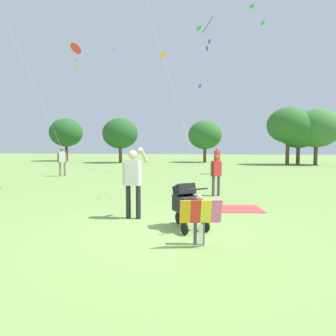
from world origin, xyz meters
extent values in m
plane|color=#75994C|center=(0.00, 0.00, 0.00)|extent=(120.00, 120.00, 0.00)
cylinder|color=brown|center=(-17.12, 27.36, 0.95)|extent=(0.36, 0.36, 1.91)
ellipsoid|color=#235623|center=(-17.12, 27.36, 3.56)|extent=(4.12, 3.71, 3.50)
cylinder|color=brown|center=(-9.20, 24.69, 0.84)|extent=(0.36, 0.36, 1.69)
ellipsoid|color=#235623|center=(-9.20, 24.69, 3.27)|extent=(3.96, 3.57, 3.37)
cylinder|color=brown|center=(0.14, 27.03, 0.81)|extent=(0.36, 0.36, 1.62)
ellipsoid|color=#2D6628|center=(0.14, 27.03, 3.15)|extent=(3.84, 3.45, 3.26)
cylinder|color=brown|center=(8.43, 23.92, 1.15)|extent=(0.36, 0.36, 2.29)
ellipsoid|color=#2D6628|center=(8.43, 23.92, 3.95)|extent=(4.14, 3.73, 3.52)
cylinder|color=brown|center=(9.49, 24.12, 0.89)|extent=(0.36, 0.36, 1.78)
ellipsoid|color=#2D6628|center=(9.49, 24.12, 3.40)|extent=(4.05, 3.64, 3.44)
cylinder|color=brown|center=(11.17, 24.20, 0.93)|extent=(0.36, 0.36, 1.86)
ellipsoid|color=#387033|center=(11.17, 24.20, 3.64)|extent=(4.46, 4.01, 3.79)
cylinder|color=#4C4C51|center=(0.78, -0.66, 0.23)|extent=(0.07, 0.07, 0.47)
cylinder|color=#4C4C51|center=(0.64, -0.69, 0.23)|extent=(0.07, 0.07, 0.47)
cube|color=black|center=(0.71, -0.68, 0.64)|extent=(0.23, 0.16, 0.35)
cylinder|color=tan|center=(0.84, -0.65, 0.62)|extent=(0.05, 0.05, 0.31)
cylinder|color=tan|center=(0.59, -0.70, 0.62)|extent=(0.05, 0.05, 0.31)
sphere|color=tan|center=(0.71, -0.68, 0.89)|extent=(0.12, 0.12, 0.12)
cube|color=pink|center=(1.03, -0.80, 0.67)|extent=(0.22, 0.19, 0.45)
cube|color=yellow|center=(0.84, -0.84, 0.67)|extent=(0.22, 0.19, 0.45)
cube|color=red|center=(0.65, -0.87, 0.67)|extent=(0.22, 0.19, 0.45)
cube|color=#F4A319|center=(0.47, -0.91, 0.67)|extent=(0.22, 0.19, 0.45)
cube|color=white|center=(0.75, -0.87, 0.26)|extent=(0.08, 0.03, 0.36)
cylinder|color=#232328|center=(-1.18, 1.03, 0.43)|extent=(0.13, 0.13, 0.86)
cylinder|color=#232328|center=(-0.91, 1.01, 0.43)|extent=(0.13, 0.13, 0.86)
cube|color=silver|center=(-1.04, 1.02, 1.18)|extent=(0.39, 0.26, 0.64)
cylinder|color=beige|center=(-1.28, 1.03, 1.14)|extent=(0.09, 0.09, 0.57)
cylinder|color=beige|center=(-0.80, 1.15, 1.62)|extent=(0.13, 0.53, 0.40)
sphere|color=beige|center=(-1.04, 1.02, 1.64)|extent=(0.22, 0.22, 0.22)
cylinder|color=black|center=(0.16, 0.68, 0.14)|extent=(0.19, 0.26, 0.28)
cylinder|color=black|center=(0.38, -0.13, 0.14)|extent=(0.19, 0.26, 0.28)
cylinder|color=black|center=(0.82, 0.16, 0.14)|extent=(0.19, 0.26, 0.28)
cube|color=black|center=(0.39, 0.33, 0.56)|extent=(0.72, 0.78, 0.36)
cube|color=black|center=(0.32, 0.44, 0.86)|extent=(0.58, 0.57, 0.35)
cylinder|color=black|center=(0.64, -0.05, 0.96)|extent=(0.42, 0.30, 0.04)
cube|color=black|center=(0.77, 3.79, 5.86)|extent=(0.36, 0.82, 0.71)
cube|color=purple|center=(0.81, 3.81, 5.31)|extent=(0.09, 0.08, 0.14)
cube|color=purple|center=(0.74, 3.81, 5.09)|extent=(0.09, 0.08, 0.14)
cylinder|color=silver|center=(-0.01, 2.48, 2.85)|extent=(1.57, 2.63, 5.70)
cone|color=red|center=(-4.79, 5.64, 5.98)|extent=(0.64, 0.58, 0.37)
cube|color=#F4A319|center=(-4.80, 5.61, 5.48)|extent=(0.08, 0.06, 0.14)
cube|color=#F4A319|center=(-4.80, 5.65, 5.26)|extent=(0.08, 0.05, 0.14)
cube|color=#F4A319|center=(-4.82, 5.59, 5.04)|extent=(0.08, 0.05, 0.14)
cylinder|color=silver|center=(-5.29, 4.25, 2.92)|extent=(1.01, 2.79, 5.85)
cube|color=green|center=(4.71, 17.67, 11.39)|extent=(0.37, 0.19, 0.36)
cube|color=green|center=(5.10, 27.45, 17.20)|extent=(0.63, 0.50, 0.42)
cube|color=purple|center=(-0.24, 21.57, 7.56)|extent=(0.30, 0.37, 0.32)
cube|color=#F4A319|center=(-2.85, 15.83, 8.79)|extent=(0.53, 0.41, 0.39)
cube|color=blue|center=(-8.11, 20.09, 10.93)|extent=(0.40, 0.39, 0.25)
cube|color=green|center=(-0.03, 14.19, 9.92)|extent=(0.43, 0.53, 0.34)
cylinder|color=#7F705B|center=(-8.07, 10.39, 0.43)|extent=(0.13, 0.13, 0.87)
cylinder|color=#7F705B|center=(-8.30, 10.26, 0.43)|extent=(0.13, 0.13, 0.87)
cube|color=silver|center=(-8.18, 10.33, 1.19)|extent=(0.45, 0.39, 0.65)
cylinder|color=brown|center=(-7.98, 10.44, 1.15)|extent=(0.09, 0.09, 0.58)
cylinder|color=brown|center=(-8.39, 10.21, 1.15)|extent=(0.09, 0.09, 0.58)
sphere|color=brown|center=(-8.18, 10.33, 1.65)|extent=(0.22, 0.22, 0.22)
cylinder|color=#4C4C51|center=(1.20, 13.03, 0.44)|extent=(0.13, 0.13, 0.88)
cylinder|color=#4C4C51|center=(1.38, 13.25, 0.44)|extent=(0.13, 0.13, 0.88)
cube|color=red|center=(1.29, 13.14, 1.21)|extent=(0.43, 0.45, 0.66)
cylinder|color=#A37556|center=(1.14, 12.95, 1.17)|extent=(0.10, 0.10, 0.59)
cylinder|color=#A37556|center=(1.44, 13.33, 1.17)|extent=(0.10, 0.10, 0.59)
sphere|color=#A37556|center=(1.29, 13.14, 1.68)|extent=(0.23, 0.23, 0.23)
cylinder|color=#4C4C51|center=(1.20, 4.77, 0.37)|extent=(0.11, 0.11, 0.75)
cylinder|color=#4C4C51|center=(1.00, 4.64, 0.37)|extent=(0.11, 0.11, 0.75)
cube|color=red|center=(1.10, 4.71, 1.03)|extent=(0.39, 0.35, 0.56)
cylinder|color=brown|center=(1.27, 4.82, 0.99)|extent=(0.08, 0.08, 0.50)
cylinder|color=brown|center=(0.93, 4.59, 0.99)|extent=(0.08, 0.08, 0.50)
sphere|color=brown|center=(1.10, 4.71, 1.43)|extent=(0.19, 0.19, 0.19)
cube|color=#CC3D3D|center=(1.68, 2.54, 0.01)|extent=(1.55, 1.22, 0.02)
camera|label=1|loc=(0.93, -5.93, 1.85)|focal=30.31mm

